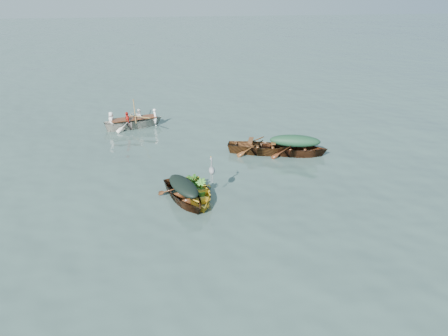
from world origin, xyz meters
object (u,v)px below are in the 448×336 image
object	(u,v)px
dark_covered_boat	(184,201)
green_tarp_boat	(294,155)
heron	(212,174)
open_wooden_boat	(262,153)
yellow_dinghy	(197,199)
rowed_boat	(134,128)

from	to	relation	value
dark_covered_boat	green_tarp_boat	bearing A→B (deg)	14.39
dark_covered_boat	heron	world-z (taller)	heron
dark_covered_boat	open_wooden_boat	xyz separation A→B (m)	(3.61, 4.00, 0.00)
yellow_dinghy	rowed_boat	xyz separation A→B (m)	(-2.71, 8.21, 0.00)
green_tarp_boat	dark_covered_boat	bearing A→B (deg)	141.12
green_tarp_boat	heron	world-z (taller)	heron
green_tarp_boat	heron	size ratio (longest dim) A/B	4.34
open_wooden_boat	rowed_boat	bearing A→B (deg)	70.07
rowed_boat	heron	xyz separation A→B (m)	(3.25, -8.09, 0.88)
yellow_dinghy	dark_covered_boat	xyz separation A→B (m)	(-0.47, -0.08, 0.00)
yellow_dinghy	green_tarp_boat	xyz separation A→B (m)	(4.52, 3.55, 0.00)
dark_covered_boat	open_wooden_boat	distance (m)	5.39
green_tarp_boat	rowed_boat	bearing A→B (deg)	72.27
yellow_dinghy	open_wooden_boat	distance (m)	5.02
yellow_dinghy	dark_covered_boat	size ratio (longest dim) A/B	0.90
yellow_dinghy	green_tarp_boat	bearing A→B (deg)	31.24
yellow_dinghy	open_wooden_boat	xyz separation A→B (m)	(3.14, 3.92, 0.00)
open_wooden_boat	heron	bearing A→B (deg)	161.96
yellow_dinghy	green_tarp_boat	size ratio (longest dim) A/B	0.79
dark_covered_boat	heron	distance (m)	1.36
yellow_dinghy	rowed_boat	world-z (taller)	rowed_boat
open_wooden_boat	yellow_dinghy	bearing A→B (deg)	157.62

